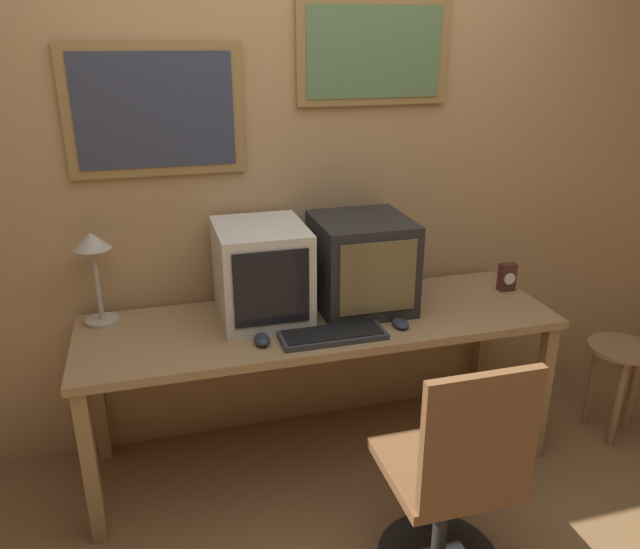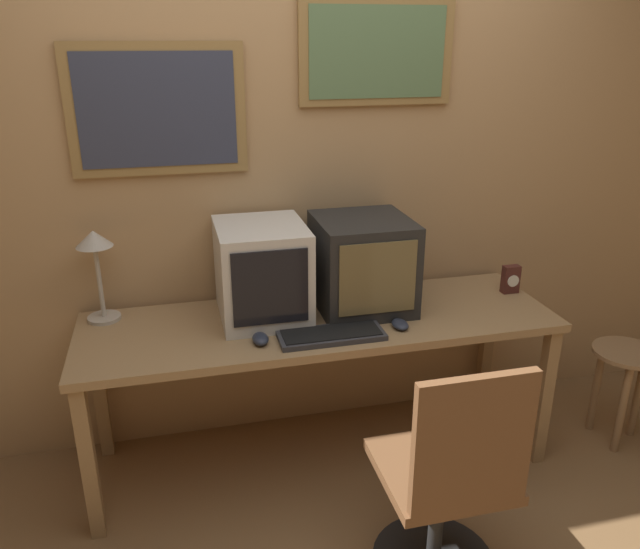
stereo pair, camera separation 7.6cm
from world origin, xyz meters
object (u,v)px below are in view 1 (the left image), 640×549
monitor_right (361,263)px  desk_lamp (94,256)px  mouse_far_corner (262,340)px  keyboard_main (332,335)px  mouse_near_keyboard (400,323)px  monitor_left (262,272)px  desk_clock (507,277)px  side_stool (618,369)px  office_chair (453,487)px

monitor_right → desk_lamp: size_ratio=1.06×
mouse_far_corner → monitor_right: bearing=27.0°
mouse_far_corner → keyboard_main: bearing=-3.9°
monitor_right → mouse_near_keyboard: bearing=-71.1°
monitor_left → mouse_near_keyboard: 0.63m
desk_clock → keyboard_main: bearing=-164.8°
desk_clock → side_stool: (0.49, -0.28, -0.43)m
mouse_far_corner → office_chair: bearing=-49.0°
desk_clock → office_chair: (-0.70, -0.87, -0.39)m
desk_clock → mouse_far_corner: bearing=-169.1°
keyboard_main → mouse_far_corner: (-0.29, 0.02, 0.01)m
monitor_left → side_stool: bearing=-10.3°
keyboard_main → desk_clock: 1.00m
desk_clock → monitor_right: bearing=178.6°
mouse_far_corner → desk_lamp: desk_lamp is taller
mouse_near_keyboard → side_stool: mouse_near_keyboard is taller
office_chair → keyboard_main: bearing=113.2°
monitor_right → keyboard_main: bearing=-128.3°
monitor_right → desk_clock: (0.74, -0.02, -0.14)m
keyboard_main → monitor_left: bearing=129.1°
mouse_far_corner → side_stool: (1.74, -0.04, -0.38)m
mouse_near_keyboard → mouse_far_corner: 0.60m
keyboard_main → desk_clock: bearing=15.2°
mouse_near_keyboard → office_chair: 0.72m
monitor_left → office_chair: 1.16m
keyboard_main → monitor_right: bearing=51.7°
mouse_near_keyboard → office_chair: (-0.05, -0.63, -0.34)m
mouse_far_corner → desk_lamp: bearing=148.2°
side_stool → keyboard_main: bearing=179.3°
monitor_right → keyboard_main: (-0.22, -0.28, -0.19)m
monitor_right → side_stool: size_ratio=0.88×
mouse_far_corner → desk_clock: desk_clock is taller
monitor_right → monitor_left: bearing=179.0°
keyboard_main → mouse_near_keyboard: bearing=3.4°
desk_lamp → side_stool: size_ratio=0.83×
keyboard_main → side_stool: size_ratio=0.89×
mouse_far_corner → side_stool: bearing=-1.3°
monitor_right → mouse_far_corner: bearing=-153.0°
desk_clock → monitor_left: bearing=178.8°
desk_lamp → desk_clock: bearing=-4.5°
monitor_right → side_stool: (1.23, -0.30, -0.57)m
office_chair → mouse_near_keyboard: bearing=85.8°
mouse_near_keyboard → office_chair: bearing=-94.2°
keyboard_main → desk_clock: (0.96, 0.26, 0.05)m
desk_clock → side_stool: bearing=-29.6°
office_chair → mouse_far_corner: bearing=131.0°
monitor_left → office_chair: (0.50, -0.90, -0.53)m
desk_lamp → office_chair: bearing=-40.9°
side_stool → monitor_left: bearing=169.7°
monitor_right → keyboard_main: 0.40m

